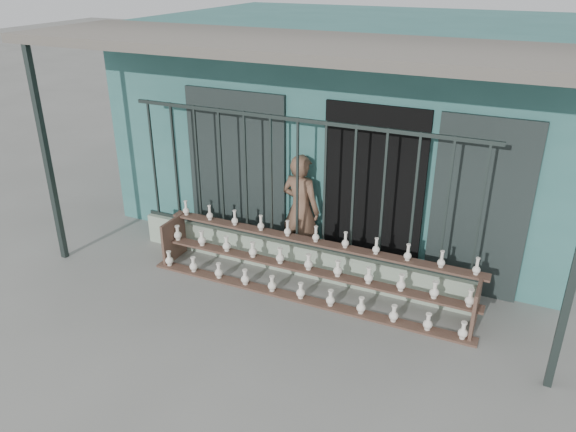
% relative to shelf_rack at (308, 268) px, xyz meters
% --- Properties ---
extents(ground, '(60.00, 60.00, 0.00)m').
position_rel_shelf_rack_xyz_m(ground, '(-0.34, -0.89, -0.36)').
color(ground, slate).
extents(workshop_building, '(7.40, 6.60, 3.21)m').
position_rel_shelf_rack_xyz_m(workshop_building, '(-0.34, 3.34, 1.26)').
color(workshop_building, '#316764').
rests_on(workshop_building, ground).
extents(parapet_wall, '(5.00, 0.20, 0.45)m').
position_rel_shelf_rack_xyz_m(parapet_wall, '(-0.34, 0.41, -0.13)').
color(parapet_wall, '#98AC94').
rests_on(parapet_wall, ground).
extents(security_fence, '(5.00, 0.04, 1.80)m').
position_rel_shelf_rack_xyz_m(security_fence, '(-0.34, 0.41, 0.99)').
color(security_fence, '#283330').
rests_on(security_fence, parapet_wall).
extents(shelf_rack, '(4.50, 0.68, 0.85)m').
position_rel_shelf_rack_xyz_m(shelf_rack, '(0.00, 0.00, 0.00)').
color(shelf_rack, brown).
rests_on(shelf_rack, ground).
extents(elderly_woman, '(0.66, 0.49, 1.65)m').
position_rel_shelf_rack_xyz_m(elderly_woman, '(-0.43, 0.74, 0.47)').
color(elderly_woman, brown).
rests_on(elderly_woman, ground).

